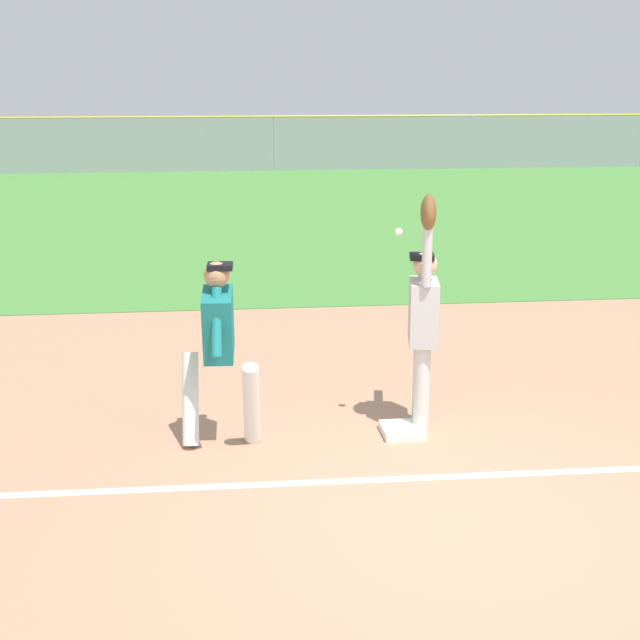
% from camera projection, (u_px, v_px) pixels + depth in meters
% --- Properties ---
extents(ground_plane, '(77.43, 77.43, 0.00)m').
position_uv_depth(ground_plane, '(454.00, 521.00, 6.73)').
color(ground_plane, tan).
extents(outfield_grass, '(53.04, 18.50, 0.01)m').
position_uv_depth(outfield_grass, '(295.00, 211.00, 21.72)').
color(outfield_grass, '#478438').
rests_on(outfield_grass, ground_plane).
extents(first_base, '(0.39, 0.39, 0.08)m').
position_uv_depth(first_base, '(402.00, 430.00, 8.33)').
color(first_base, white).
rests_on(first_base, ground_plane).
extents(fielder, '(0.33, 0.90, 2.28)m').
position_uv_depth(fielder, '(423.00, 316.00, 8.19)').
color(fielder, silver).
rests_on(fielder, ground_plane).
extents(runner, '(0.72, 0.84, 1.72)m').
position_uv_depth(runner, '(219.00, 341.00, 7.84)').
color(runner, white).
rests_on(runner, ground_plane).
extents(baseball, '(0.07, 0.07, 0.07)m').
position_uv_depth(baseball, '(399.00, 232.00, 7.94)').
color(baseball, white).
extents(outfield_fence, '(53.12, 0.08, 1.88)m').
position_uv_depth(outfield_fence, '(274.00, 143.00, 30.32)').
color(outfield_fence, '#93999E').
rests_on(outfield_fence, ground_plane).
extents(parked_car_white, '(4.44, 2.19, 1.25)m').
position_uv_depth(parked_car_white, '(65.00, 144.00, 33.43)').
color(parked_car_white, white).
rests_on(parked_car_white, ground_plane).
extents(parked_car_red, '(4.46, 2.23, 1.25)m').
position_uv_depth(parked_car_red, '(226.00, 143.00, 33.80)').
color(parked_car_red, '#B21E1E').
rests_on(parked_car_red, ground_plane).
extents(parked_car_blue, '(4.56, 2.43, 1.25)m').
position_uv_depth(parked_car_blue, '(369.00, 141.00, 34.86)').
color(parked_car_blue, '#23389E').
rests_on(parked_car_blue, ground_plane).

